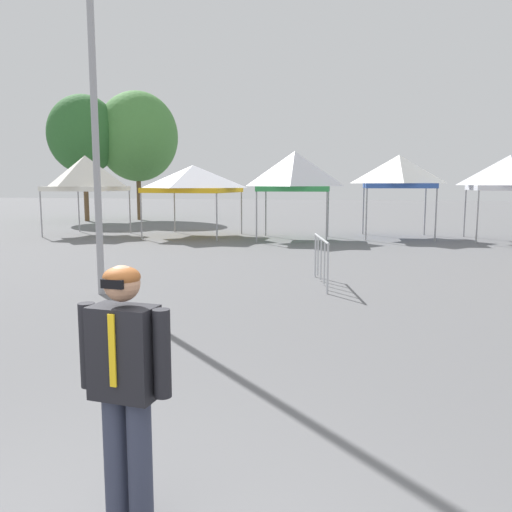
# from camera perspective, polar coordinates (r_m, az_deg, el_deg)

# --- Properties ---
(canopy_tent_behind_right) EXTENTS (3.01, 3.01, 3.46)m
(canopy_tent_behind_right) POSITION_cam_1_polar(r_m,az_deg,el_deg) (24.60, -17.76, 8.41)
(canopy_tent_behind_right) COLOR #9E9EA3
(canopy_tent_behind_right) RESTS_ON ground
(canopy_tent_behind_center) EXTENTS (3.65, 3.65, 3.03)m
(canopy_tent_behind_center) POSITION_cam_1_polar(r_m,az_deg,el_deg) (23.04, -6.72, 8.19)
(canopy_tent_behind_center) COLOR #9E9EA3
(canopy_tent_behind_center) RESTS_ON ground
(canopy_tent_center) EXTENTS (2.98, 2.98, 3.53)m
(canopy_tent_center) POSITION_cam_1_polar(r_m,az_deg,el_deg) (21.67, 4.14, 9.02)
(canopy_tent_center) COLOR #9E9EA3
(canopy_tent_center) RESTS_ON ground
(canopy_tent_right_of_center) EXTENTS (2.95, 2.95, 3.43)m
(canopy_tent_right_of_center) POSITION_cam_1_polar(r_m,az_deg,el_deg) (23.07, 15.00, 8.71)
(canopy_tent_right_of_center) COLOR #9E9EA3
(canopy_tent_right_of_center) RESTS_ON ground
(canopy_tent_left_of_center) EXTENTS (2.83, 2.83, 3.36)m
(canopy_tent_left_of_center) POSITION_cam_1_polar(r_m,az_deg,el_deg) (23.30, 25.46, 8.04)
(canopy_tent_left_of_center) COLOR #9E9EA3
(canopy_tent_left_of_center) RESTS_ON ground
(person_foreground) EXTENTS (0.65, 0.29, 1.78)m
(person_foreground) POSITION_cam_1_polar(r_m,az_deg,el_deg) (3.61, -13.80, -12.78)
(person_foreground) COLOR #33384C
(person_foreground) RESTS_ON ground
(light_pole_opposite_side) EXTENTS (0.36, 0.36, 10.09)m
(light_pole_opposite_side) POSITION_cam_1_polar(r_m,az_deg,el_deg) (11.80, -17.30, 23.92)
(light_pole_opposite_side) COLOR #9E9EA3
(light_pole_opposite_side) RESTS_ON ground
(tree_behind_tents_center) EXTENTS (4.93, 4.93, 7.80)m
(tree_behind_tents_center) POSITION_cam_1_polar(r_m,az_deg,el_deg) (34.15, -12.57, 12.34)
(tree_behind_tents_center) COLOR brown
(tree_behind_tents_center) RESTS_ON ground
(tree_behind_tents_right) EXTENTS (4.18, 4.18, 7.43)m
(tree_behind_tents_right) POSITION_cam_1_polar(r_m,az_deg,el_deg) (33.85, -17.95, 12.25)
(tree_behind_tents_right) COLOR brown
(tree_behind_tents_right) RESTS_ON ground
(crowd_barrier_by_lift) EXTENTS (0.52, 2.06, 1.08)m
(crowd_barrier_by_lift) POSITION_cam_1_polar(r_m,az_deg,el_deg) (12.04, 6.98, 0.45)
(crowd_barrier_by_lift) COLOR #B7BABF
(crowd_barrier_by_lift) RESTS_ON ground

